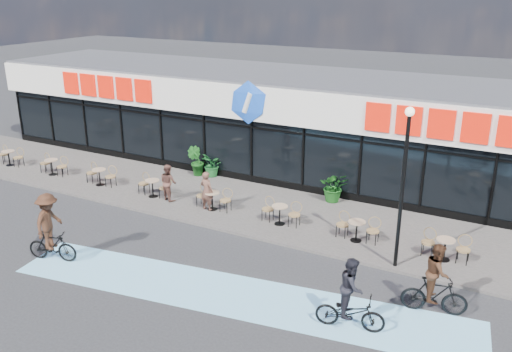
# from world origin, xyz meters

# --- Properties ---
(ground) EXTENTS (120.00, 120.00, 0.00)m
(ground) POSITION_xyz_m (0.00, 0.00, 0.00)
(ground) COLOR #28282B
(ground) RESTS_ON ground
(sidewalk) EXTENTS (44.00, 5.00, 0.10)m
(sidewalk) POSITION_xyz_m (0.00, 4.50, 0.05)
(sidewalk) COLOR #59534F
(sidewalk) RESTS_ON ground
(bike_lane) EXTENTS (14.17, 4.13, 0.01)m
(bike_lane) POSITION_xyz_m (4.00, -1.50, 0.01)
(bike_lane) COLOR #7FC8F0
(bike_lane) RESTS_ON ground
(building) EXTENTS (30.60, 6.57, 4.75)m
(building) POSITION_xyz_m (-0.00, 9.93, 2.34)
(building) COLOR black
(building) RESTS_ON ground
(lamp_post) EXTENTS (0.28, 0.28, 5.15)m
(lamp_post) POSITION_xyz_m (7.76, 2.30, 3.16)
(lamp_post) COLOR black
(lamp_post) RESTS_ON sidewalk
(bistro_set_0) EXTENTS (1.54, 0.62, 0.90)m
(bistro_set_0) POSITION_xyz_m (-11.72, 3.51, 0.56)
(bistro_set_0) COLOR tan
(bistro_set_0) RESTS_ON sidewalk
(bistro_set_1) EXTENTS (1.54, 0.62, 0.90)m
(bistro_set_1) POSITION_xyz_m (-8.75, 3.51, 0.56)
(bistro_set_1) COLOR tan
(bistro_set_1) RESTS_ON sidewalk
(bistro_set_2) EXTENTS (1.54, 0.62, 0.90)m
(bistro_set_2) POSITION_xyz_m (-5.78, 3.51, 0.56)
(bistro_set_2) COLOR tan
(bistro_set_2) RESTS_ON sidewalk
(bistro_set_3) EXTENTS (1.54, 0.62, 0.90)m
(bistro_set_3) POSITION_xyz_m (-2.81, 3.51, 0.56)
(bistro_set_3) COLOR tan
(bistro_set_3) RESTS_ON sidewalk
(bistro_set_4) EXTENTS (1.54, 0.62, 0.90)m
(bistro_set_4) POSITION_xyz_m (0.15, 3.51, 0.56)
(bistro_set_4) COLOR tan
(bistro_set_4) RESTS_ON sidewalk
(bistro_set_5) EXTENTS (1.54, 0.62, 0.90)m
(bistro_set_5) POSITION_xyz_m (3.12, 3.51, 0.56)
(bistro_set_5) COLOR tan
(bistro_set_5) RESTS_ON sidewalk
(bistro_set_6) EXTENTS (1.54, 0.62, 0.90)m
(bistro_set_6) POSITION_xyz_m (6.09, 3.51, 0.56)
(bistro_set_6) COLOR tan
(bistro_set_6) RESTS_ON sidewalk
(bistro_set_7) EXTENTS (1.54, 0.62, 0.90)m
(bistro_set_7) POSITION_xyz_m (9.06, 3.51, 0.56)
(bistro_set_7) COLOR tan
(bistro_set_7) RESTS_ON sidewalk
(potted_plant_left) EXTENTS (0.89, 0.79, 1.37)m
(potted_plant_left) POSITION_xyz_m (-2.73, 6.56, 0.78)
(potted_plant_left) COLOR #144815
(potted_plant_left) RESTS_ON sidewalk
(potted_plant_mid) EXTENTS (1.33, 1.31, 1.12)m
(potted_plant_mid) POSITION_xyz_m (-1.95, 6.75, 0.66)
(potted_plant_mid) COLOR #1A5D25
(potted_plant_mid) RESTS_ON sidewalk
(potted_plant_right) EXTENTS (1.42, 1.33, 1.28)m
(potted_plant_right) POSITION_xyz_m (4.11, 6.52, 0.74)
(potted_plant_right) COLOR #154914
(potted_plant_right) RESTS_ON sidewalk
(patron_left) EXTENTS (0.62, 0.44, 1.61)m
(patron_left) POSITION_xyz_m (-0.02, 3.31, 0.90)
(patron_left) COLOR brown
(patron_left) RESTS_ON sidewalk
(patron_right) EXTENTS (0.91, 0.81, 1.54)m
(patron_right) POSITION_xyz_m (-2.00, 3.45, 0.87)
(patron_right) COLOR brown
(patron_right) RESTS_ON sidewalk
(cyclist_a) EXTENTS (1.92, 0.98, 2.06)m
(cyclist_a) POSITION_xyz_m (7.51, -1.45, 0.80)
(cyclist_a) COLOR black
(cyclist_a) RESTS_ON ground
(cyclist_b) EXTENTS (1.85, 0.91, 2.09)m
(cyclist_b) POSITION_xyz_m (9.31, 0.33, 0.87)
(cyclist_b) COLOR black
(cyclist_b) RESTS_ON ground
(cyclist_c) EXTENTS (1.78, 1.37, 2.34)m
(cyclist_c) POSITION_xyz_m (-2.31, -2.44, 1.09)
(cyclist_c) COLOR black
(cyclist_c) RESTS_ON ground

